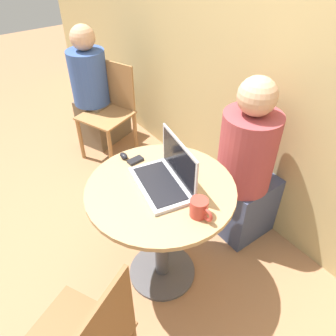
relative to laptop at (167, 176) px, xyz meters
name	(u,v)px	position (x,y,z in m)	size (l,w,h in m)	color
ground_plane	(162,272)	(0.00, -0.04, -0.79)	(12.00, 12.00, 0.00)	#9E704C
back_wall	(296,43)	(0.00, 0.86, 0.51)	(7.00, 0.05, 2.60)	tan
round_table	(161,213)	(0.00, -0.04, -0.25)	(0.78, 0.78, 0.74)	#4C4C51
laptop	(167,176)	(0.00, 0.00, 0.00)	(0.41, 0.29, 0.25)	#B7B7BC
cell_phone	(135,160)	(-0.26, -0.03, -0.05)	(0.05, 0.09, 0.02)	black
computer_mouse	(124,156)	(-0.33, -0.07, -0.04)	(0.06, 0.04, 0.03)	black
coffee_cup	(200,208)	(0.27, -0.01, -0.01)	(0.13, 0.09, 0.09)	#B2382D
person_seated	(249,175)	(0.02, 0.65, -0.30)	(0.35, 0.54, 1.19)	#3D4766
chair_background	(110,111)	(-1.39, 0.38, -0.36)	(0.52, 0.52, 0.84)	#9E7042
person_background	(97,97)	(-1.64, 0.37, -0.32)	(0.46, 0.54, 1.14)	brown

